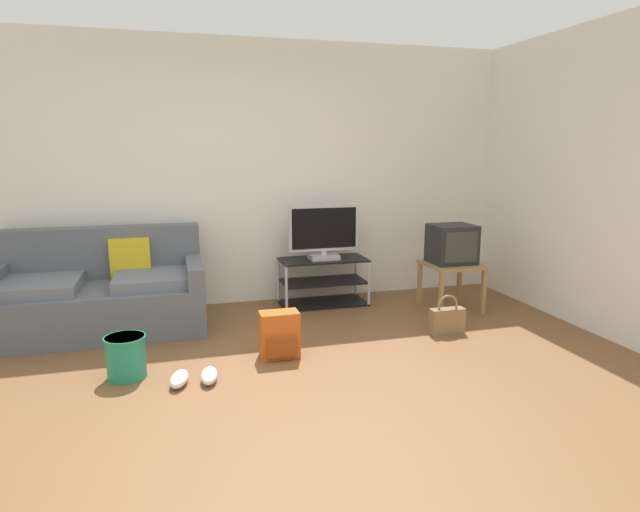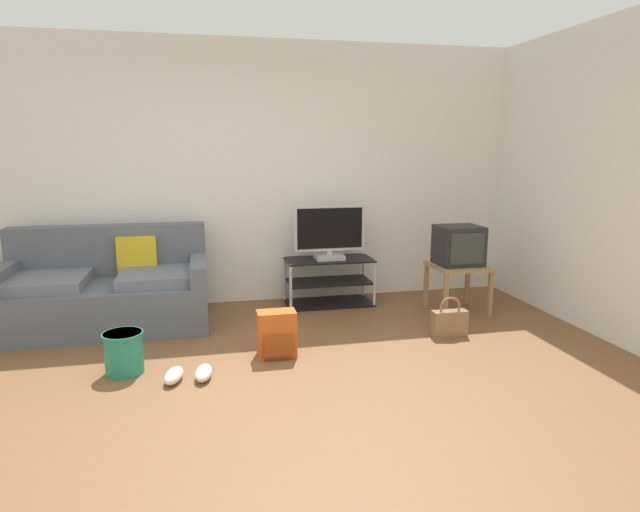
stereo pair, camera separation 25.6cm
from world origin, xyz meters
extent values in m
cube|color=brown|center=(0.00, 0.00, -0.01)|extent=(9.00, 9.80, 0.02)
cube|color=silver|center=(0.00, 2.45, 1.35)|extent=(9.00, 0.10, 2.70)
cube|color=silver|center=(3.05, 0.84, 1.35)|extent=(0.10, 3.60, 2.70)
cube|color=#565B66|center=(-1.23, 1.80, 0.21)|extent=(1.82, 0.94, 0.42)
cube|color=#565B66|center=(-1.23, 2.17, 0.66)|extent=(1.82, 0.20, 0.48)
cube|color=#565B66|center=(-2.07, 1.80, 0.51)|extent=(0.14, 0.94, 0.20)
cube|color=#565B66|center=(-0.40, 1.80, 0.51)|extent=(0.14, 0.94, 0.20)
cube|color=slate|center=(-1.73, 1.74, 0.47)|extent=(0.73, 0.66, 0.10)
cube|color=slate|center=(-0.73, 1.74, 0.47)|extent=(0.73, 0.66, 0.10)
cube|color=gold|center=(-0.96, 2.05, 0.62)|extent=(0.36, 0.12, 0.36)
cube|color=black|center=(0.93, 2.09, 0.48)|extent=(0.91, 0.44, 0.02)
cube|color=black|center=(0.93, 2.09, 0.24)|extent=(0.87, 0.42, 0.02)
cube|color=black|center=(0.93, 2.09, 0.01)|extent=(0.91, 0.44, 0.02)
cylinder|color=#B7B7BC|center=(0.49, 1.89, 0.24)|extent=(0.03, 0.03, 0.49)
cylinder|color=#B7B7BC|center=(1.37, 1.89, 0.24)|extent=(0.03, 0.03, 0.49)
cylinder|color=#B7B7BC|center=(0.49, 2.30, 0.24)|extent=(0.03, 0.03, 0.49)
cylinder|color=#B7B7BC|center=(1.37, 2.30, 0.24)|extent=(0.03, 0.03, 0.49)
cube|color=#B2B2B7|center=(0.93, 2.07, 0.51)|extent=(0.30, 0.22, 0.05)
cube|color=#B2B2B7|center=(0.93, 2.07, 0.56)|extent=(0.05, 0.04, 0.04)
cube|color=#B2B2B7|center=(0.93, 2.07, 0.82)|extent=(0.74, 0.04, 0.47)
cube|color=black|center=(0.93, 2.05, 0.82)|extent=(0.68, 0.01, 0.41)
cube|color=#9E7A4C|center=(2.13, 1.56, 0.47)|extent=(0.53, 0.53, 0.03)
cube|color=#9E7A4C|center=(1.90, 1.33, 0.23)|extent=(0.04, 0.04, 0.45)
cube|color=#9E7A4C|center=(2.36, 1.33, 0.23)|extent=(0.04, 0.04, 0.45)
cube|color=#9E7A4C|center=(1.90, 1.79, 0.23)|extent=(0.04, 0.04, 0.45)
cube|color=#9E7A4C|center=(2.36, 1.79, 0.23)|extent=(0.04, 0.04, 0.45)
cube|color=#232326|center=(2.13, 1.58, 0.68)|extent=(0.42, 0.37, 0.39)
cube|color=#333833|center=(2.13, 1.39, 0.68)|extent=(0.35, 0.01, 0.30)
cube|color=#CC561E|center=(0.20, 0.78, 0.18)|extent=(0.30, 0.18, 0.37)
cube|color=#994116|center=(0.20, 0.67, 0.12)|extent=(0.23, 0.04, 0.16)
cylinder|color=#994116|center=(0.11, 0.89, 0.20)|extent=(0.04, 0.04, 0.29)
cylinder|color=#994116|center=(0.28, 0.89, 0.20)|extent=(0.04, 0.04, 0.29)
cube|color=olive|center=(1.74, 0.91, 0.11)|extent=(0.31, 0.11, 0.23)
torus|color=olive|center=(1.74, 0.91, 0.26)|extent=(0.19, 0.02, 0.19)
cylinder|color=#238466|center=(-0.94, 0.68, 0.15)|extent=(0.27, 0.27, 0.31)
cylinder|color=#238466|center=(-0.94, 0.68, 0.30)|extent=(0.29, 0.29, 0.02)
ellipsoid|color=white|center=(-0.58, 0.45, 0.04)|extent=(0.17, 0.28, 0.09)
ellipsoid|color=white|center=(-0.37, 0.45, 0.04)|extent=(0.15, 0.27, 0.09)
camera|label=1|loc=(-0.57, -3.18, 1.62)|focal=30.18mm
camera|label=2|loc=(-0.32, -3.24, 1.62)|focal=30.18mm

